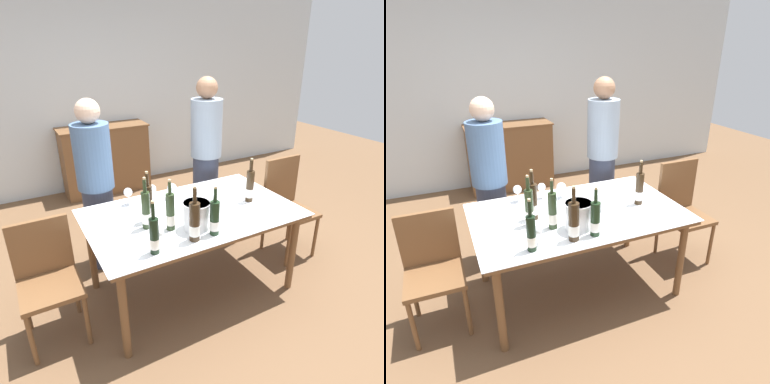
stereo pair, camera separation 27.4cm
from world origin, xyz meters
The scene contains 22 objects.
ground_plane centered at (0.00, 0.00, 0.00)m, with size 12.00×12.00×0.00m, color brown.
back_wall centered at (0.00, 2.83, 1.40)m, with size 8.00×0.10×2.80m.
sideboard_cabinet centered at (-0.01, 2.54, 0.49)m, with size 1.23×0.46×0.97m.
dining_table centered at (0.00, 0.00, 0.70)m, with size 1.71×1.04×0.77m.
ice_bucket centered at (-0.10, -0.25, 0.88)m, with size 0.21×0.21×0.21m.
wine_bottle_0 centered at (-0.42, -0.06, 0.91)m, with size 0.07×0.07×0.41m.
wine_bottle_1 centered at (-0.27, -0.16, 0.90)m, with size 0.07×0.07×0.40m.
wine_bottle_2 centered at (-0.50, -0.39, 0.89)m, with size 0.06×0.06×0.38m.
wine_bottle_3 centered at (-0.37, 0.03, 0.91)m, with size 0.07×0.07×0.41m.
wine_bottle_4 centered at (0.54, -0.06, 0.90)m, with size 0.07×0.07×0.39m.
wine_bottle_5 centered at (-0.03, -0.38, 0.89)m, with size 0.07×0.07×0.38m.
wine_bottle_6 centered at (-0.19, -0.38, 0.90)m, with size 0.08×0.08×0.41m.
wine_glass_0 centered at (-0.03, 0.31, 0.86)m, with size 0.09×0.09×0.15m.
wine_glass_1 centered at (-0.40, 0.39, 0.87)m, with size 0.08×0.08×0.15m.
wine_glass_2 centered at (-0.19, 0.37, 0.87)m, with size 0.07×0.07×0.15m.
wine_glass_3 centered at (-0.45, -0.34, 0.87)m, with size 0.07×0.07×0.14m.
wine_glass_4 centered at (0.18, -0.05, 0.87)m, with size 0.07×0.07×0.14m.
wine_glass_5 centered at (0.13, 0.13, 0.86)m, with size 0.08×0.08×0.14m.
chair_right_end centered at (1.15, 0.09, 0.57)m, with size 0.42×0.42×1.00m.
chair_left_end centered at (-1.15, 0.08, 0.53)m, with size 0.42×0.42×0.91m.
person_host centered at (-0.58, 0.77, 0.82)m, with size 0.33×0.33×1.62m.
person_guest_left centered at (0.64, 0.82, 0.88)m, with size 0.33×0.33×1.74m.
Camera 1 is at (-1.23, -2.18, 2.06)m, focal length 32.00 mm.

